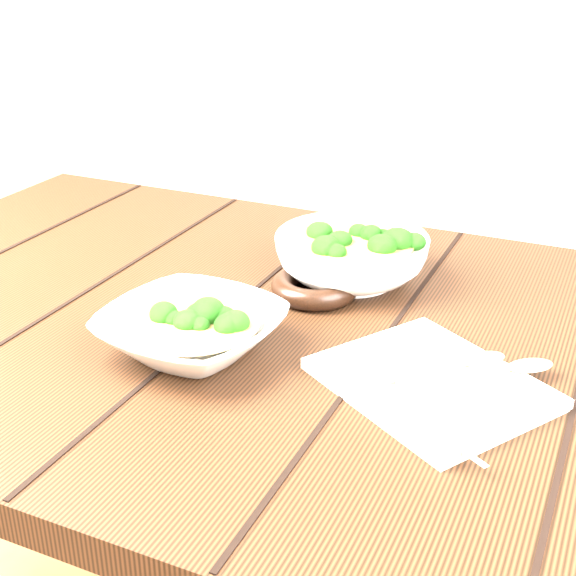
# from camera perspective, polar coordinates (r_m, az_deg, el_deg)

# --- Properties ---
(table) EXTENTS (1.20, 0.80, 0.75)m
(table) POSITION_cam_1_polar(r_m,az_deg,el_deg) (1.06, -3.09, -7.74)
(table) COLOR black
(table) RESTS_ON ground
(soup_bowl_front) EXTENTS (0.22, 0.22, 0.06)m
(soup_bowl_front) POSITION_cam_1_polar(r_m,az_deg,el_deg) (0.91, -6.90, -2.99)
(soup_bowl_front) COLOR silver
(soup_bowl_front) RESTS_ON table
(soup_bowl_back) EXTENTS (0.26, 0.26, 0.08)m
(soup_bowl_back) POSITION_cam_1_polar(r_m,az_deg,el_deg) (1.08, 4.52, 2.24)
(soup_bowl_back) COLOR silver
(soup_bowl_back) RESTS_ON table
(trivet) EXTENTS (0.12, 0.12, 0.03)m
(trivet) POSITION_cam_1_polar(r_m,az_deg,el_deg) (1.04, 1.92, 0.11)
(trivet) COLOR black
(trivet) RESTS_ON table
(napkin) EXTENTS (0.28, 0.27, 0.01)m
(napkin) POSITION_cam_1_polar(r_m,az_deg,el_deg) (0.86, 10.13, -6.68)
(napkin) COLOR beige
(napkin) RESTS_ON table
(spoon_left) EXTENTS (0.13, 0.15, 0.01)m
(spoon_left) POSITION_cam_1_polar(r_m,az_deg,el_deg) (0.87, 11.84, -5.40)
(spoon_left) COLOR #A4A091
(spoon_left) RESTS_ON napkin
(spoon_right) EXTENTS (0.15, 0.13, 0.01)m
(spoon_right) POSITION_cam_1_polar(r_m,az_deg,el_deg) (0.88, 14.84, -5.65)
(spoon_right) COLOR #A4A091
(spoon_right) RESTS_ON napkin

